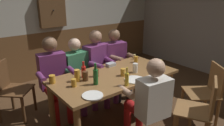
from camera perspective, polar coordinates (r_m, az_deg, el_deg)
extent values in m
plane|color=#4C331E|center=(3.36, 1.21, -15.42)|extent=(7.02, 7.02, 0.00)
cube|color=brown|center=(5.05, -16.14, 2.35)|extent=(5.85, 0.12, 1.01)
cube|color=brown|center=(3.05, 0.48, -3.44)|extent=(1.76, 0.89, 0.04)
cylinder|color=brown|center=(3.51, 14.69, -7.70)|extent=(0.08, 0.08, 0.71)
cylinder|color=brown|center=(3.15, -15.60, -11.11)|extent=(0.08, 0.08, 0.71)
cylinder|color=brown|center=(3.94, 6.35, -4.08)|extent=(0.08, 0.08, 0.71)
cube|color=#6B2D66|center=(3.38, -15.48, -1.92)|extent=(0.41, 0.25, 0.54)
sphere|color=brown|center=(3.26, -16.12, 4.80)|extent=(0.22, 0.22, 0.22)
cylinder|color=#AD1919|center=(3.36, -12.54, -6.40)|extent=(0.17, 0.43, 0.13)
cylinder|color=#AD1919|center=(3.31, -16.07, -7.16)|extent=(0.17, 0.43, 0.13)
cylinder|color=#AD1919|center=(3.31, -10.93, -11.98)|extent=(0.10, 0.10, 0.42)
cylinder|color=#AD1919|center=(3.26, -14.54, -12.86)|extent=(0.10, 0.10, 0.42)
cylinder|color=#6B2D66|center=(3.22, -10.41, -2.07)|extent=(0.11, 0.29, 0.08)
cylinder|color=#6B2D66|center=(3.10, -18.18, -3.61)|extent=(0.11, 0.29, 0.08)
cube|color=#33724C|center=(3.54, -9.56, -0.94)|extent=(0.44, 0.27, 0.49)
sphere|color=beige|center=(3.43, -9.90, 4.88)|extent=(0.20, 0.20, 0.20)
cylinder|color=#6B2D66|center=(3.59, -6.62, -4.37)|extent=(0.18, 0.39, 0.13)
cylinder|color=#6B2D66|center=(3.46, -9.58, -5.41)|extent=(0.18, 0.39, 0.13)
cylinder|color=#6B2D66|center=(3.57, -4.53, -9.20)|extent=(0.10, 0.10, 0.42)
cylinder|color=#6B2D66|center=(3.45, -7.45, -10.43)|extent=(0.10, 0.10, 0.42)
cylinder|color=#33724C|center=(3.49, -4.01, -0.62)|extent=(0.11, 0.29, 0.08)
cylinder|color=#33724C|center=(3.22, -10.39, -2.65)|extent=(0.11, 0.29, 0.08)
cube|color=#6B2D66|center=(3.72, -4.24, 0.79)|extent=(0.45, 0.29, 0.55)
sphere|color=#9E755B|center=(3.62, -4.40, 6.96)|extent=(0.21, 0.21, 0.21)
cylinder|color=#6B2D66|center=(3.79, -1.26, -2.94)|extent=(0.20, 0.43, 0.13)
cylinder|color=#6B2D66|center=(3.64, -3.75, -3.95)|extent=(0.20, 0.43, 0.13)
cylinder|color=#6B2D66|center=(3.77, 1.10, -7.53)|extent=(0.10, 0.10, 0.42)
cylinder|color=#6B2D66|center=(3.62, -1.32, -8.75)|extent=(0.10, 0.10, 0.42)
cylinder|color=#9E755B|center=(3.72, 1.07, 1.24)|extent=(0.13, 0.29, 0.08)
cylinder|color=#6B2D66|center=(3.39, -4.25, -0.62)|extent=(0.13, 0.29, 0.08)
cube|color=#6B2D66|center=(3.95, 0.55, 1.76)|extent=(0.44, 0.28, 0.52)
sphere|color=brown|center=(3.85, 0.57, 7.39)|extent=(0.21, 0.21, 0.21)
cylinder|color=black|center=(3.97, 3.03, -1.90)|extent=(0.19, 0.43, 0.13)
cylinder|color=black|center=(3.86, 0.22, -2.50)|extent=(0.19, 0.43, 0.13)
cylinder|color=black|center=(3.92, 4.60, -6.51)|extent=(0.10, 0.10, 0.42)
cylinder|color=black|center=(3.81, 1.79, -7.26)|extent=(0.10, 0.10, 0.42)
cylinder|color=brown|center=(3.86, 5.46, 1.66)|extent=(0.12, 0.29, 0.08)
cylinder|color=#6B2D66|center=(3.62, -0.60, 0.55)|extent=(0.12, 0.29, 0.08)
cube|color=silver|center=(2.58, 10.93, -9.07)|extent=(0.40, 0.28, 0.48)
sphere|color=tan|center=(2.43, 11.48, -1.23)|extent=(0.21, 0.21, 0.21)
cylinder|color=#AD1919|center=(2.74, 6.79, -12.41)|extent=(0.19, 0.45, 0.13)
cylinder|color=#AD1919|center=(2.85, 10.14, -11.22)|extent=(0.19, 0.45, 0.13)
cylinder|color=#AD1919|center=(3.03, 4.05, -14.94)|extent=(0.10, 0.10, 0.42)
cylinder|color=#AD1919|center=(3.13, 7.24, -13.80)|extent=(0.10, 0.10, 0.42)
cylinder|color=tan|center=(2.63, 3.65, -7.56)|extent=(0.12, 0.29, 0.08)
cylinder|color=tan|center=(2.87, 10.86, -5.48)|extent=(0.12, 0.29, 0.08)
cube|color=brown|center=(3.46, 22.35, -7.29)|extent=(0.62, 0.62, 0.02)
cube|color=brown|center=(3.46, 25.85, -3.81)|extent=(0.26, 0.34, 0.42)
cylinder|color=brown|center=(3.34, 20.06, -12.46)|extent=(0.04, 0.04, 0.44)
cylinder|color=brown|center=(3.64, 17.95, -9.39)|extent=(0.04, 0.04, 0.44)
cylinder|color=brown|center=(3.49, 26.00, -11.85)|extent=(0.04, 0.04, 0.44)
cylinder|color=brown|center=(3.79, 23.45, -8.99)|extent=(0.04, 0.04, 0.44)
cube|color=brown|center=(3.60, -24.13, -6.50)|extent=(0.62, 0.62, 0.02)
cube|color=brown|center=(3.61, -27.39, -3.07)|extent=(0.29, 0.31, 0.42)
cylinder|color=brown|center=(3.76, -19.73, -8.67)|extent=(0.04, 0.04, 0.44)
cylinder|color=brown|center=(3.47, -22.29, -11.52)|extent=(0.04, 0.04, 0.44)
cylinder|color=brown|center=(3.93, -24.83, -8.14)|extent=(0.04, 0.04, 0.44)
cube|color=brown|center=(2.98, 20.61, -11.48)|extent=(0.60, 0.60, 0.02)
cube|color=brown|center=(2.88, 25.11, -8.20)|extent=(0.36, 0.22, 0.42)
cylinder|color=brown|center=(3.26, 16.96, -12.88)|extent=(0.04, 0.04, 0.44)
cylinder|color=brown|center=(3.26, 23.76, -13.78)|extent=(0.04, 0.04, 0.44)
cylinder|color=#F9E08C|center=(3.71, 5.95, 1.65)|extent=(0.04, 0.04, 0.08)
cube|color=#B2B7BC|center=(3.36, -0.31, -0.40)|extent=(0.14, 0.10, 0.05)
cylinder|color=white|center=(2.88, 6.01, -4.42)|extent=(0.27, 0.27, 0.01)
cylinder|color=white|center=(2.47, -5.14, -8.53)|extent=(0.24, 0.24, 0.01)
cylinder|color=#195923|center=(2.72, -4.33, -3.71)|extent=(0.06, 0.06, 0.20)
cylinder|color=#195923|center=(2.67, -4.41, -0.96)|extent=(0.03, 0.03, 0.08)
cylinder|color=gold|center=(2.70, 3.92, -4.31)|extent=(0.05, 0.05, 0.16)
cylinder|color=gold|center=(2.65, 3.98, -1.95)|extent=(0.02, 0.02, 0.08)
cylinder|color=red|center=(2.96, -7.47, -2.34)|extent=(0.06, 0.06, 0.15)
cylinder|color=red|center=(2.92, -7.57, -0.28)|extent=(0.03, 0.03, 0.07)
cylinder|color=#4C2D19|center=(2.97, -4.15, -2.49)|extent=(0.07, 0.07, 0.12)
cylinder|color=gold|center=(2.84, -9.16, -3.27)|extent=(0.07, 0.07, 0.16)
cylinder|color=#E5C64C|center=(3.37, 12.49, -0.22)|extent=(0.07, 0.07, 0.12)
cylinder|color=gold|center=(3.55, 6.34, 0.96)|extent=(0.06, 0.06, 0.10)
cylinder|color=white|center=(3.12, 6.13, -1.30)|extent=(0.07, 0.07, 0.14)
cylinder|color=gold|center=(2.87, -15.48, -4.13)|extent=(0.08, 0.08, 0.11)
cylinder|color=gold|center=(3.00, 2.95, -2.42)|extent=(0.07, 0.07, 0.10)
cylinder|color=gold|center=(2.71, -10.02, -5.13)|extent=(0.07, 0.07, 0.10)
cylinder|color=#4C2D19|center=(2.86, -7.04, -3.41)|extent=(0.08, 0.08, 0.13)
cube|color=brown|center=(4.79, -15.50, 13.31)|extent=(0.56, 0.12, 0.70)
sphere|color=black|center=(4.72, -15.13, 13.26)|extent=(0.03, 0.03, 0.03)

